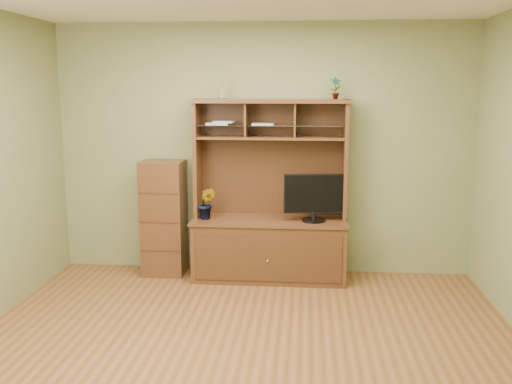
# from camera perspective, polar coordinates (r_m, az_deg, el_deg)

# --- Properties ---
(room) EXTENTS (4.54, 4.04, 2.74)m
(room) POSITION_cam_1_polar(r_m,az_deg,el_deg) (4.23, -1.35, 1.29)
(room) COLOR brown
(room) RESTS_ON ground
(media_hutch) EXTENTS (1.66, 0.61, 1.90)m
(media_hutch) POSITION_cam_1_polar(r_m,az_deg,el_deg) (6.08, 1.38, -3.84)
(media_hutch) COLOR #3E2511
(media_hutch) RESTS_ON room
(monitor) EXTENTS (0.62, 0.24, 0.49)m
(monitor) POSITION_cam_1_polar(r_m,az_deg,el_deg) (5.90, 5.82, -0.45)
(monitor) COLOR black
(monitor) RESTS_ON media_hutch
(orchid_plant) EXTENTS (0.20, 0.16, 0.34)m
(orchid_plant) POSITION_cam_1_polar(r_m,az_deg,el_deg) (6.01, -4.96, -1.15)
(orchid_plant) COLOR #3B5F20
(orchid_plant) RESTS_ON media_hutch
(top_plant) EXTENTS (0.14, 0.11, 0.23)m
(top_plant) POSITION_cam_1_polar(r_m,az_deg,el_deg) (5.96, 7.94, 10.28)
(top_plant) COLOR #305D20
(top_plant) RESTS_ON media_hutch
(reed_diffuser) EXTENTS (0.06, 0.06, 0.29)m
(reed_diffuser) POSITION_cam_1_polar(r_m,az_deg,el_deg) (6.02, -3.42, 10.35)
(reed_diffuser) COLOR silver
(reed_diffuser) RESTS_ON media_hutch
(magazines) EXTENTS (0.71, 0.19, 0.04)m
(magazines) POSITION_cam_1_polar(r_m,az_deg,el_deg) (6.01, -2.16, 6.89)
(magazines) COLOR #BABABF
(magazines) RESTS_ON media_hutch
(side_cabinet) EXTENTS (0.44, 0.41, 1.24)m
(side_cabinet) POSITION_cam_1_polar(r_m,az_deg,el_deg) (6.28, -9.18, -2.56)
(side_cabinet) COLOR #3E2511
(side_cabinet) RESTS_ON room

